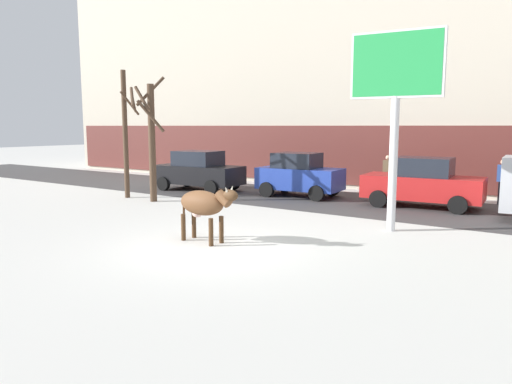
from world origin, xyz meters
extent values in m
plane|color=silver|center=(0.00, 0.00, 0.00)|extent=(120.00, 120.00, 0.00)
cube|color=#423F3F|center=(0.00, 8.61, 0.00)|extent=(60.00, 5.60, 0.01)
cube|color=#BCB29E|center=(0.00, 15.51, 6.50)|extent=(44.00, 6.00, 13.00)
cube|color=#5B2823|center=(0.00, 12.46, 1.60)|extent=(43.12, 0.10, 2.80)
ellipsoid|color=brown|center=(-0.65, 0.45, 1.02)|extent=(1.43, 0.67, 0.64)
cylinder|color=#472D19|center=(-0.15, 0.62, 0.35)|extent=(0.12, 0.12, 0.70)
cylinder|color=#472D19|center=(-0.17, 0.23, 0.35)|extent=(0.12, 0.12, 0.70)
cylinder|color=#472D19|center=(-1.13, 0.67, 0.35)|extent=(0.12, 0.12, 0.70)
cylinder|color=#472D19|center=(-1.15, 0.28, 0.35)|extent=(0.12, 0.12, 0.70)
cylinder|color=brown|center=(0.10, 0.41, 1.20)|extent=(0.49, 0.28, 0.44)
ellipsoid|color=#472D19|center=(0.32, 0.40, 1.30)|extent=(0.45, 0.26, 0.28)
cone|color=beige|center=(0.29, 0.51, 1.46)|extent=(0.07, 0.12, 0.15)
cone|color=beige|center=(0.27, 0.29, 1.46)|extent=(0.07, 0.12, 0.15)
cylinder|color=#472D19|center=(-1.31, 0.49, 0.77)|extent=(0.06, 0.06, 0.60)
ellipsoid|color=beige|center=(-0.82, 0.46, 0.72)|extent=(0.29, 0.25, 0.20)
cylinder|color=silver|center=(2.96, 4.51, 1.90)|extent=(0.24, 0.24, 3.80)
cube|color=silver|center=(2.96, 4.51, 4.65)|extent=(2.53, 0.46, 1.82)
cube|color=green|center=(2.96, 4.48, 4.65)|extent=(2.40, 0.40, 1.70)
cube|color=black|center=(-7.38, 8.01, 0.74)|extent=(4.31, 2.04, 0.84)
cube|color=#1E232D|center=(-7.38, 8.01, 1.50)|extent=(2.10, 1.68, 0.68)
cylinder|color=black|center=(-6.08, 8.98, 0.32)|extent=(0.65, 0.26, 0.64)
cylinder|color=black|center=(-5.96, 7.22, 0.32)|extent=(0.65, 0.26, 0.64)
cylinder|color=black|center=(-8.80, 8.80, 0.32)|extent=(0.65, 0.26, 0.64)
cylinder|color=black|center=(-8.68, 7.04, 0.32)|extent=(0.65, 0.26, 0.64)
cube|color=#233D9E|center=(-2.49, 8.94, 0.77)|extent=(3.61, 1.93, 0.90)
cube|color=#1E232D|center=(-2.64, 8.93, 1.54)|extent=(1.90, 1.61, 0.64)
cylinder|color=black|center=(-1.42, 9.86, 0.32)|extent=(0.65, 0.26, 0.64)
cylinder|color=black|center=(-1.30, 8.16, 0.32)|extent=(0.65, 0.26, 0.64)
cylinder|color=black|center=(-3.69, 9.71, 0.32)|extent=(0.65, 0.26, 0.64)
cylinder|color=black|center=(-3.57, 8.01, 0.32)|extent=(0.65, 0.26, 0.64)
cube|color=red|center=(2.55, 9.11, 0.74)|extent=(4.31, 2.04, 0.84)
cube|color=#1E232D|center=(2.55, 9.11, 1.50)|extent=(2.10, 1.68, 0.68)
cylinder|color=black|center=(3.86, 10.08, 0.32)|extent=(0.65, 0.26, 0.64)
cylinder|color=black|center=(3.97, 8.33, 0.32)|extent=(0.65, 0.26, 0.64)
cylinder|color=black|center=(1.13, 9.90, 0.32)|extent=(0.65, 0.26, 0.64)
cylinder|color=black|center=(1.25, 8.14, 0.32)|extent=(0.65, 0.26, 0.64)
cylinder|color=#282833|center=(4.89, 11.44, 0.44)|extent=(0.24, 0.24, 0.88)
cube|color=#2D4C93|center=(4.89, 11.44, 1.20)|extent=(0.36, 0.22, 0.64)
sphere|color=tan|center=(4.89, 11.44, 1.63)|extent=(0.20, 0.20, 0.20)
cylinder|color=#282833|center=(0.43, 11.44, 0.44)|extent=(0.24, 0.24, 0.88)
cube|color=brown|center=(0.43, 11.44, 1.20)|extent=(0.36, 0.22, 0.64)
sphere|color=beige|center=(0.43, 11.44, 1.63)|extent=(0.20, 0.20, 0.20)
cylinder|color=#4C3828|center=(-6.66, 4.48, 2.30)|extent=(0.27, 0.27, 4.59)
cylinder|color=#4C3828|center=(-6.72, 4.08, 4.03)|extent=(0.90, 0.25, 0.97)
cylinder|color=#4C3828|center=(-6.33, 4.15, 3.35)|extent=(0.82, 0.81, 1.24)
cylinder|color=#4C3828|center=(-7.11, 3.94, 4.09)|extent=(1.20, 1.03, 0.86)
cylinder|color=#4C3828|center=(-7.06, 4.84, 4.35)|extent=(0.88, 0.94, 1.20)
cylinder|color=#4C3828|center=(-8.32, 4.58, 2.62)|extent=(0.21, 0.21, 5.24)
cylinder|color=#4C3828|center=(-7.92, 4.53, 3.89)|extent=(0.21, 0.88, 0.95)
cylinder|color=#4C3828|center=(-8.02, 4.81, 3.97)|extent=(0.57, 0.72, 0.87)
camera|label=1|loc=(7.35, -8.78, 2.98)|focal=33.57mm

